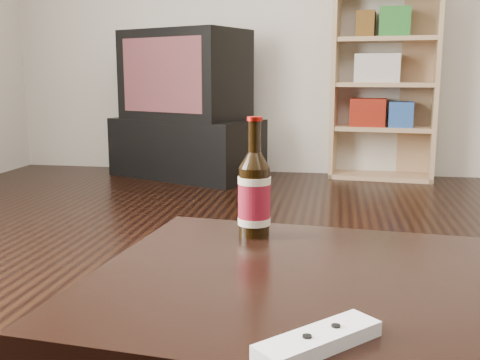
% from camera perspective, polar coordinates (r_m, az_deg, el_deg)
% --- Properties ---
extents(tv_stand, '(1.18, 0.91, 0.42)m').
position_cam_1_polar(tv_stand, '(4.13, -5.45, 3.27)').
color(tv_stand, black).
rests_on(tv_stand, floor).
extents(tv, '(0.97, 0.81, 0.62)m').
position_cam_1_polar(tv, '(4.09, -5.59, 10.57)').
color(tv, black).
rests_on(tv, tv_stand).
extents(bookshelf, '(0.75, 0.41, 1.34)m').
position_cam_1_polar(bookshelf, '(4.18, 14.38, 9.76)').
color(bookshelf, '#A1765A').
rests_on(bookshelf, floor).
extents(coffee_table, '(1.15, 0.74, 0.41)m').
position_cam_1_polar(coffee_table, '(0.97, 18.09, -13.29)').
color(coffee_table, black).
rests_on(coffee_table, floor).
extents(beer_bottle, '(0.08, 0.08, 0.25)m').
position_cam_1_polar(beer_bottle, '(1.16, 1.46, -1.49)').
color(beer_bottle, black).
rests_on(beer_bottle, coffee_table).
extents(remote, '(0.16, 0.16, 0.02)m').
position_cam_1_polar(remote, '(0.72, 7.99, -15.82)').
color(remote, white).
rests_on(remote, coffee_table).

